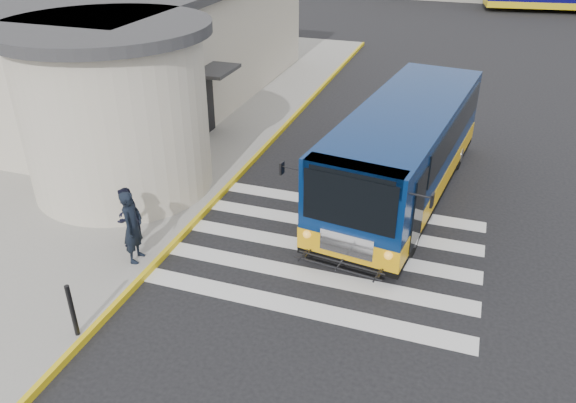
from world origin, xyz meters
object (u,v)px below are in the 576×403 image
(transit_bus, at_px, (403,154))
(bollard, at_px, (72,311))
(pedestrian_b, at_px, (127,217))
(pedestrian_a, at_px, (133,227))

(transit_bus, height_order, bollard, transit_bus)
(pedestrian_b, height_order, bollard, pedestrian_b)
(transit_bus, relative_size, bollard, 8.25)
(transit_bus, height_order, pedestrian_a, transit_bus)
(pedestrian_b, xyz_separation_m, bollard, (0.85, -3.26, -0.17))
(pedestrian_a, relative_size, pedestrian_b, 1.19)
(pedestrian_a, bearing_deg, transit_bus, -51.98)
(transit_bus, distance_m, bollard, 9.84)
(pedestrian_a, xyz_separation_m, pedestrian_b, (-0.55, 0.56, -0.15))
(pedestrian_a, xyz_separation_m, bollard, (0.30, -2.70, -0.31))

